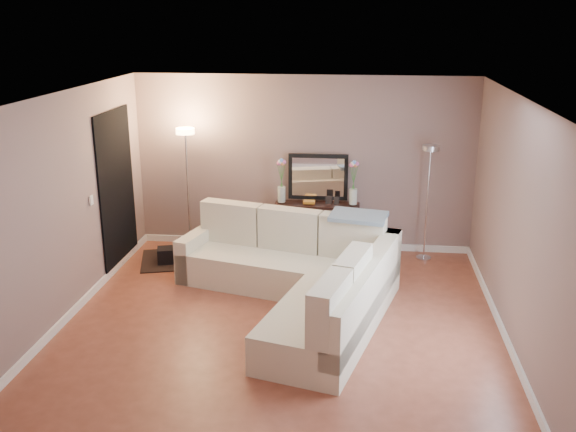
# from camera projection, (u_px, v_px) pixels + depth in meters

# --- Properties ---
(floor) EXTENTS (5.00, 5.50, 0.01)m
(floor) POSITION_uv_depth(u_px,v_px,m) (280.00, 330.00, 7.28)
(floor) COLOR #964C36
(floor) RESTS_ON ground
(ceiling) EXTENTS (5.00, 5.50, 0.01)m
(ceiling) POSITION_uv_depth(u_px,v_px,m) (279.00, 98.00, 6.49)
(ceiling) COLOR white
(ceiling) RESTS_ON ground
(wall_back) EXTENTS (5.00, 0.02, 2.60)m
(wall_back) POSITION_uv_depth(u_px,v_px,m) (303.00, 164.00, 9.50)
(wall_back) COLOR gray
(wall_back) RESTS_ON ground
(wall_front) EXTENTS (5.00, 0.02, 2.60)m
(wall_front) POSITION_uv_depth(u_px,v_px,m) (226.00, 347.00, 4.27)
(wall_front) COLOR gray
(wall_front) RESTS_ON ground
(wall_left) EXTENTS (0.02, 5.50, 2.60)m
(wall_left) POSITION_uv_depth(u_px,v_px,m) (57.00, 212.00, 7.16)
(wall_left) COLOR gray
(wall_left) RESTS_ON ground
(wall_right) EXTENTS (0.02, 5.50, 2.60)m
(wall_right) POSITION_uv_depth(u_px,v_px,m) (521.00, 229.00, 6.61)
(wall_right) COLOR gray
(wall_right) RESTS_ON ground
(baseboard_back) EXTENTS (5.00, 0.03, 0.10)m
(baseboard_back) POSITION_uv_depth(u_px,v_px,m) (303.00, 244.00, 9.85)
(baseboard_back) COLOR white
(baseboard_back) RESTS_ON ground
(baseboard_left) EXTENTS (0.03, 5.50, 0.10)m
(baseboard_left) POSITION_uv_depth(u_px,v_px,m) (70.00, 314.00, 7.53)
(baseboard_left) COLOR white
(baseboard_left) RESTS_ON ground
(baseboard_right) EXTENTS (0.03, 5.50, 0.10)m
(baseboard_right) POSITION_uv_depth(u_px,v_px,m) (506.00, 338.00, 6.98)
(baseboard_right) COLOR white
(baseboard_right) RESTS_ON ground
(doorway) EXTENTS (0.02, 1.20, 2.20)m
(doorway) POSITION_uv_depth(u_px,v_px,m) (117.00, 190.00, 8.83)
(doorway) COLOR black
(doorway) RESTS_ON ground
(switch_plate) EXTENTS (0.02, 0.08, 0.12)m
(switch_plate) POSITION_uv_depth(u_px,v_px,m) (91.00, 200.00, 7.99)
(switch_plate) COLOR white
(switch_plate) RESTS_ON ground
(sectional_sofa) EXTENTS (2.94, 3.29, 0.98)m
(sectional_sofa) POSITION_uv_depth(u_px,v_px,m) (302.00, 276.00, 7.83)
(sectional_sofa) COLOR beige
(sectional_sofa) RESTS_ON floor
(throw_blanket) EXTENTS (0.77, 0.55, 0.09)m
(throw_blanket) POSITION_uv_depth(u_px,v_px,m) (358.00, 216.00, 8.09)
(throw_blanket) COLOR gray
(throw_blanket) RESTS_ON sectional_sofa
(console_table) EXTENTS (1.24, 0.34, 0.76)m
(console_table) POSITION_uv_depth(u_px,v_px,m) (312.00, 225.00, 9.50)
(console_table) COLOR black
(console_table) RESTS_ON floor
(leaning_mirror) EXTENTS (0.88, 0.05, 0.69)m
(leaning_mirror) POSITION_uv_depth(u_px,v_px,m) (318.00, 177.00, 9.43)
(leaning_mirror) COLOR black
(leaning_mirror) RESTS_ON console_table
(table_decor) EXTENTS (0.52, 0.11, 0.12)m
(table_decor) POSITION_uv_depth(u_px,v_px,m) (317.00, 201.00, 9.34)
(table_decor) COLOR orange
(table_decor) RESTS_ON console_table
(flower_vase_left) EXTENTS (0.14, 0.11, 0.65)m
(flower_vase_left) POSITION_uv_depth(u_px,v_px,m) (281.00, 184.00, 9.36)
(flower_vase_left) COLOR silver
(flower_vase_left) RESTS_ON console_table
(flower_vase_right) EXTENTS (0.14, 0.11, 0.65)m
(flower_vase_right) POSITION_uv_depth(u_px,v_px,m) (353.00, 186.00, 9.25)
(flower_vase_right) COLOR silver
(flower_vase_right) RESTS_ON console_table
(floor_lamp_lit) EXTENTS (0.32, 0.32, 1.86)m
(floor_lamp_lit) POSITION_uv_depth(u_px,v_px,m) (187.00, 166.00, 9.31)
(floor_lamp_lit) COLOR silver
(floor_lamp_lit) RESTS_ON floor
(floor_lamp_unlit) EXTENTS (0.28, 0.28, 1.69)m
(floor_lamp_unlit) POSITION_uv_depth(u_px,v_px,m) (429.00, 180.00, 9.02)
(floor_lamp_unlit) COLOR silver
(floor_lamp_unlit) RESTS_ON floor
(charcoal_rug) EXTENTS (1.42, 1.21, 0.02)m
(charcoal_rug) POSITION_uv_depth(u_px,v_px,m) (184.00, 259.00, 9.35)
(charcoal_rug) COLOR black
(charcoal_rug) RESTS_ON floor
(black_bag) EXTENTS (0.40, 0.33, 0.22)m
(black_bag) POSITION_uv_depth(u_px,v_px,m) (170.00, 255.00, 9.19)
(black_bag) COLOR black
(black_bag) RESTS_ON charcoal_rug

